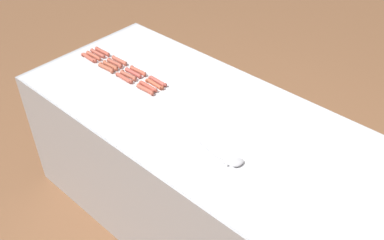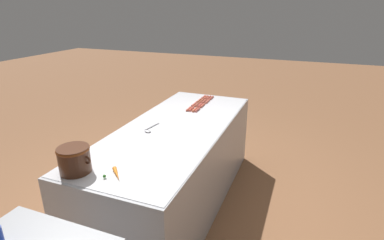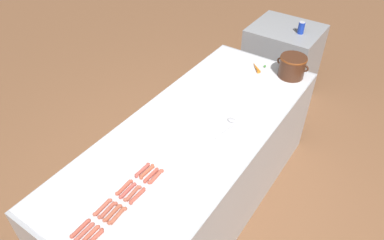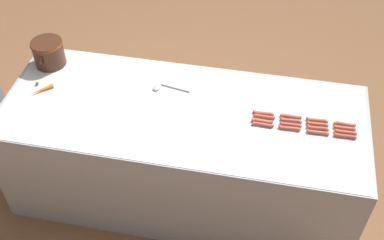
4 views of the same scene
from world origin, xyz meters
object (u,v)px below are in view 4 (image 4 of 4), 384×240
hot_dog_1 (318,132)px  serving_spoon (163,88)px  hot_dog_0 (345,136)px  hot_dog_14 (291,117)px  hot_dog_7 (262,121)px  hot_dog_12 (345,124)px  hot_dog_15 (263,113)px  hot_dog_4 (346,132)px  hot_dog_2 (289,128)px  hot_dog_5 (318,128)px  hot_dog_8 (345,128)px  hot_dog_11 (264,117)px  carrot (41,89)px  hot_dog_3 (263,125)px  hot_dog_6 (291,125)px  hot_dog_9 (317,124)px  hot_dog_13 (317,120)px  bean_pot (48,52)px  hot_dog_10 (291,120)px

hot_dog_1 → serving_spoon: hot_dog_1 is taller
hot_dog_0 → hot_dog_14: bearing=72.3°
hot_dog_1 → hot_dog_7: (0.03, 0.36, 0.00)m
hot_dog_12 → hot_dog_15: (-0.00, 0.53, 0.00)m
hot_dog_4 → serving_spoon: size_ratio=0.54×
hot_dog_0 → hot_dog_2: bearing=89.7°
hot_dog_5 → hot_dog_8: same height
hot_dog_11 → carrot: (-0.03, 1.56, 0.00)m
hot_dog_5 → serving_spoon: 1.09m
hot_dog_8 → hot_dog_11: same height
hot_dog_3 → hot_dog_1: bearing=-90.3°
hot_dog_6 → hot_dog_9: size_ratio=1.00×
hot_dog_13 → bean_pot: bearing=83.1°
hot_dog_11 → carrot: carrot is taller
hot_dog_13 → serving_spoon: size_ratio=0.54×
hot_dog_0 → bean_pot: bearing=80.7°
hot_dog_7 → bean_pot: bean_pot is taller
hot_dog_15 → hot_dog_0: bearing=-101.4°
hot_dog_0 → hot_dog_11: size_ratio=1.00×
hot_dog_12 → hot_dog_13: bearing=89.0°
hot_dog_9 → serving_spoon: size_ratio=0.54×
hot_dog_0 → hot_dog_3: (0.00, 0.52, 0.00)m
hot_dog_8 → carrot: (-0.03, 2.08, 0.00)m
hot_dog_3 → hot_dog_5: bearing=-84.0°
hot_dog_5 → bean_pot: 1.99m
hot_dog_11 → bean_pot: bearing=80.4°
carrot → hot_dog_10: bearing=-88.9°
hot_dog_4 → hot_dog_9: bearing=77.5°
hot_dog_2 → hot_dog_7: (0.03, 0.18, 0.00)m
hot_dog_13 → hot_dog_11: bearing=95.8°
hot_dog_13 → hot_dog_14: 0.17m
hot_dog_10 → bean_pot: (0.27, 1.79, 0.10)m
hot_dog_9 → serving_spoon: (0.16, 1.07, -0.00)m
hot_dog_10 → hot_dog_14: bearing=4.8°
hot_dog_2 → hot_dog_8: bearing=-78.6°
hot_dog_7 → hot_dog_14: size_ratio=1.00×
hot_dog_1 → hot_dog_10: same height
hot_dog_1 → hot_dog_4: (0.04, -0.17, 0.00)m
hot_dog_5 → hot_dog_12: 0.19m
hot_dog_5 → bean_pot: (0.31, 1.96, 0.10)m
carrot → hot_dog_3: bearing=-91.5°
hot_dog_4 → hot_dog_7: (-0.00, 0.53, 0.00)m
hot_dog_8 → hot_dog_15: (0.03, 0.53, 0.00)m
hot_dog_7 → serving_spoon: hot_dog_7 is taller
hot_dog_1 → hot_dog_10: (0.08, 0.17, 0.00)m
bean_pot → carrot: (-0.31, -0.06, -0.09)m
hot_dog_7 → hot_dog_9: size_ratio=1.00×
hot_dog_5 → hot_dog_1: bearing=-177.5°
hot_dog_13 → hot_dog_8: bearing=-102.1°
serving_spoon → hot_dog_10: bearing=-99.9°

